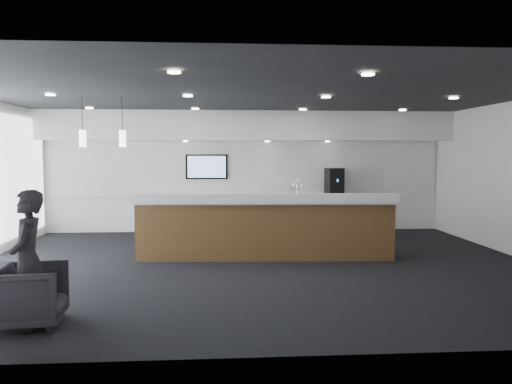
{
  "coord_description": "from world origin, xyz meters",
  "views": [
    {
      "loc": [
        -0.64,
        -8.71,
        1.98
      ],
      "look_at": [
        0.06,
        1.3,
        1.21
      ],
      "focal_mm": 35.0,
      "sensor_mm": 36.0,
      "label": 1
    }
  ],
  "objects": [
    {
      "name": "alcove_panel",
      "position": [
        0.0,
        3.97,
        1.6
      ],
      "size": [
        9.8,
        0.06,
        1.4
      ],
      "primitive_type": "cube",
      "color": "white",
      "rests_on": "back_wall"
    },
    {
      "name": "ceiling",
      "position": [
        0.0,
        0.0,
        3.0
      ],
      "size": [
        10.0,
        8.0,
        0.02
      ],
      "primitive_type": "cube",
      "color": "black",
      "rests_on": "back_wall"
    },
    {
      "name": "pendant_left",
      "position": [
        -2.4,
        0.8,
        2.25
      ],
      "size": [
        0.12,
        0.12,
        0.3
      ],
      "primitive_type": "cylinder",
      "color": "beige",
      "rests_on": "ceiling"
    },
    {
      "name": "back_credenza",
      "position": [
        -0.0,
        3.64,
        0.48
      ],
      "size": [
        5.06,
        0.66,
        0.95
      ],
      "color": "gray",
      "rests_on": "ground"
    },
    {
      "name": "cup_1",
      "position": [
        1.69,
        3.55,
        1.0
      ],
      "size": [
        0.15,
        0.15,
        0.1
      ],
      "primitive_type": "imported",
      "rotation": [
        0.0,
        0.0,
        0.65
      ],
      "color": "white",
      "rests_on": "back_credenza"
    },
    {
      "name": "back_wall",
      "position": [
        0.0,
        4.0,
        1.5
      ],
      "size": [
        10.0,
        0.02,
        3.0
      ],
      "primitive_type": "cube",
      "color": "white",
      "rests_on": "ground"
    },
    {
      "name": "service_counter",
      "position": [
        0.18,
        0.62,
        0.58
      ],
      "size": [
        4.9,
        1.1,
        1.49
      ],
      "rotation": [
        0.0,
        0.0,
        -0.06
      ],
      "color": "#52361B",
      "rests_on": "ground"
    },
    {
      "name": "ceiling_can_lights",
      "position": [
        0.0,
        0.0,
        2.97
      ],
      "size": [
        7.0,
        5.0,
        0.02
      ],
      "primitive_type": null,
      "color": "white",
      "rests_on": "ceiling"
    },
    {
      "name": "soffit_bulkhead",
      "position": [
        0.0,
        3.55,
        2.65
      ],
      "size": [
        10.0,
        0.9,
        0.7
      ],
      "primitive_type": "cube",
      "color": "white",
      "rests_on": "back_wall"
    },
    {
      "name": "cup_3",
      "position": [
        1.41,
        3.55,
        1.0
      ],
      "size": [
        0.14,
        0.14,
        0.1
      ],
      "primitive_type": "imported",
      "rotation": [
        0.0,
        0.0,
        1.94
      ],
      "color": "white",
      "rests_on": "back_credenza"
    },
    {
      "name": "armchair",
      "position": [
        -2.85,
        -2.91,
        0.36
      ],
      "size": [
        0.86,
        0.84,
        0.71
      ],
      "primitive_type": "imported",
      "rotation": [
        0.0,
        0.0,
        1.68
      ],
      "color": "black",
      "rests_on": "ground"
    },
    {
      "name": "cup_2",
      "position": [
        1.55,
        3.55,
        1.0
      ],
      "size": [
        0.13,
        0.13,
        0.1
      ],
      "primitive_type": "imported",
      "rotation": [
        0.0,
        0.0,
        1.29
      ],
      "color": "white",
      "rests_on": "back_credenza"
    },
    {
      "name": "cup_5",
      "position": [
        1.13,
        3.55,
        1.0
      ],
      "size": [
        0.12,
        0.12,
        0.1
      ],
      "primitive_type": "imported",
      "rotation": [
        0.0,
        0.0,
        3.23
      ],
      "color": "white",
      "rests_on": "back_credenza"
    },
    {
      "name": "coffee_machine",
      "position": [
        2.2,
        3.64,
        1.28
      ],
      "size": [
        0.44,
        0.54,
        0.67
      ],
      "rotation": [
        0.0,
        0.0,
        0.14
      ],
      "color": "black",
      "rests_on": "back_credenza"
    },
    {
      "name": "wall_tv",
      "position": [
        -1.0,
        3.91,
        1.65
      ],
      "size": [
        1.05,
        0.08,
        0.62
      ],
      "color": "black",
      "rests_on": "back_wall"
    },
    {
      "name": "info_sign_right",
      "position": [
        1.15,
        3.53,
        1.06
      ],
      "size": [
        0.17,
        0.04,
        0.22
      ],
      "primitive_type": "cube",
      "rotation": [
        0.0,
        0.0,
        0.11
      ],
      "color": "silver",
      "rests_on": "back_credenza"
    },
    {
      "name": "ground",
      "position": [
        0.0,
        0.0,
        0.0
      ],
      "size": [
        10.0,
        10.0,
        0.0
      ],
      "primitive_type": "plane",
      "color": "black",
      "rests_on": "ground"
    },
    {
      "name": "cup_0",
      "position": [
        1.83,
        3.55,
        1.0
      ],
      "size": [
        0.11,
        0.11,
        0.1
      ],
      "primitive_type": "imported",
      "color": "white",
      "rests_on": "back_credenza"
    },
    {
      "name": "pendant_right",
      "position": [
        -3.1,
        0.8,
        2.25
      ],
      "size": [
        0.12,
        0.12,
        0.3
      ],
      "primitive_type": "cylinder",
      "color": "beige",
      "rests_on": "ceiling"
    },
    {
      "name": "info_sign_left",
      "position": [
        0.47,
        3.58,
        1.06
      ],
      "size": [
        0.17,
        0.05,
        0.23
      ],
      "primitive_type": "cube",
      "rotation": [
        0.0,
        0.0,
        -0.18
      ],
      "color": "silver",
      "rests_on": "back_credenza"
    },
    {
      "name": "lounge_guest",
      "position": [
        -2.83,
        -2.97,
        0.79
      ],
      "size": [
        0.47,
        0.63,
        1.58
      ],
      "primitive_type": "imported",
      "rotation": [
        0.0,
        0.0,
        -1.41
      ],
      "color": "black",
      "rests_on": "ground"
    },
    {
      "name": "cup_4",
      "position": [
        1.27,
        3.55,
        1.0
      ],
      "size": [
        0.15,
        0.15,
        0.1
      ],
      "primitive_type": "imported",
      "rotation": [
        0.0,
        0.0,
        2.58
      ],
      "color": "white",
      "rests_on": "back_credenza"
    }
  ]
}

